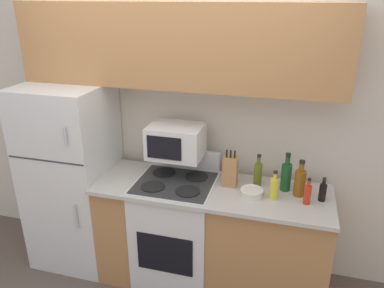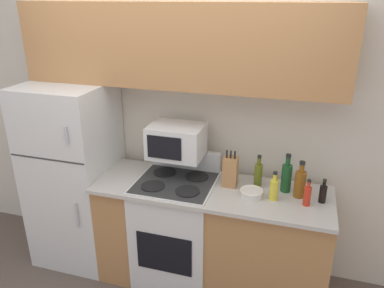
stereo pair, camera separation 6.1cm
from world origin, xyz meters
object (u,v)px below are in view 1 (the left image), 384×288
object	(u,v)px
bottle_hot_sauce	(307,194)
bottle_whiskey	(300,182)
bottle_soy_sauce	(323,192)
bottle_cooking_spray	(274,188)
knife_block	(230,171)
microwave	(176,141)
refrigerator	(73,176)
bottle_olive_oil	(258,174)
bowl	(252,192)
stove	(176,229)
bottle_wine_green	(286,176)

from	to	relation	value
bottle_hot_sauce	bottle_whiskey	bearing A→B (deg)	116.98
bottle_soy_sauce	bottle_cooking_spray	xyz separation A→B (m)	(-0.34, -0.06, 0.02)
knife_block	bottle_cooking_spray	xyz separation A→B (m)	(0.34, -0.12, -0.03)
microwave	bottle_hot_sauce	bearing A→B (deg)	-9.45
bottle_soy_sauce	bottle_cooking_spray	distance (m)	0.34
refrigerator	bottle_cooking_spray	size ratio (longest dim) A/B	7.36
refrigerator	bottle_olive_oil	xyz separation A→B (m)	(1.58, 0.08, 0.20)
bottle_whiskey	knife_block	bearing A→B (deg)	177.52
bowl	bottle_cooking_spray	bearing A→B (deg)	2.87
stove	microwave	size ratio (longest dim) A/B	2.54
bottle_soy_sauce	bowl	bearing A→B (deg)	-171.67
bottle_olive_oil	bottle_cooking_spray	bearing A→B (deg)	-51.24
microwave	bottle_hot_sauce	distance (m)	1.06
bottle_cooking_spray	microwave	bearing A→B (deg)	168.60
bowl	bottle_wine_green	distance (m)	0.30
microwave	bottle_wine_green	world-z (taller)	microwave
bottle_soy_sauce	bottle_whiskey	bearing A→B (deg)	168.10
bottle_olive_oil	bottle_hot_sauce	bearing A→B (deg)	-26.02
bowl	microwave	bearing A→B (deg)	165.22
bottle_cooking_spray	bottle_olive_oil	bearing A→B (deg)	128.76
bottle_hot_sauce	bottle_olive_oil	size ratio (longest dim) A/B	0.77
bottle_whiskey	bottle_wine_green	size ratio (longest dim) A/B	0.93
bottle_whiskey	bottle_cooking_spray	world-z (taller)	bottle_whiskey
knife_block	bottle_whiskey	world-z (taller)	knife_block
refrigerator	bowl	bearing A→B (deg)	-3.37
bottle_soy_sauce	bottle_hot_sauce	xyz separation A→B (m)	(-0.11, -0.08, 0.01)
microwave	bowl	xyz separation A→B (m)	(0.63, -0.17, -0.27)
microwave	bottle_soy_sauce	xyz separation A→B (m)	(1.13, -0.09, -0.23)
bottle_cooking_spray	refrigerator	bearing A→B (deg)	177.20
refrigerator	bottle_whiskey	size ratio (longest dim) A/B	5.78
refrigerator	bowl	size ratio (longest dim) A/B	9.51
bottle_wine_green	bowl	bearing A→B (deg)	-144.91
microwave	bottle_cooking_spray	bearing A→B (deg)	-11.40
knife_block	bowl	distance (m)	0.24
bowl	bottle_soy_sauce	distance (m)	0.50
stove	bottle_cooking_spray	distance (m)	0.92
bottle_whiskey	bottle_olive_oil	distance (m)	0.32
knife_block	bottle_wine_green	distance (m)	0.42
knife_block	bottle_cooking_spray	world-z (taller)	knife_block
microwave	bottle_cooking_spray	size ratio (longest dim) A/B	1.93
refrigerator	bottle_olive_oil	world-z (taller)	refrigerator
stove	bottle_soy_sauce	distance (m)	1.21
bottle_soy_sauce	bottle_olive_oil	distance (m)	0.48
bottle_hot_sauce	bottle_cooking_spray	distance (m)	0.23
bowl	bottle_cooking_spray	world-z (taller)	bottle_cooking_spray
bottle_cooking_spray	bowl	bearing A→B (deg)	-177.13
bottle_wine_green	bottle_hot_sauce	size ratio (longest dim) A/B	1.50
bottle_hot_sauce	refrigerator	bearing A→B (deg)	177.22
bottle_olive_oil	bottle_soy_sauce	bearing A→B (deg)	-12.39
bottle_soy_sauce	bottle_wine_green	bearing A→B (deg)	160.99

